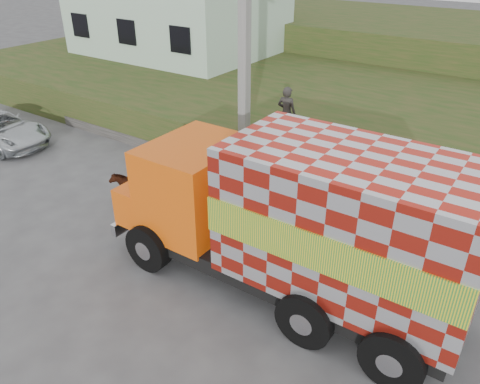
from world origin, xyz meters
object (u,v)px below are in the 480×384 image
Objects in this scene: utility_pole at (244,53)px; pedestrian at (286,113)px; cow at (132,183)px; cargo_truck at (299,221)px.

pedestrian is (1.48, 0.20, -1.72)m from utility_pole.
pedestrian is at bearing 48.66° from cow.
cow is (-6.30, 0.96, -1.39)m from cargo_truck.
cargo_truck is at bearing 119.30° from pedestrian.
cargo_truck reaches higher than cow.
cargo_truck is 5.70m from pedestrian.
utility_pole is 4.66× the size of pedestrian.
utility_pole is at bearing 4.49° from pedestrian.
utility_pole is 6.80m from cargo_truck.
utility_pole reaches higher than pedestrian.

